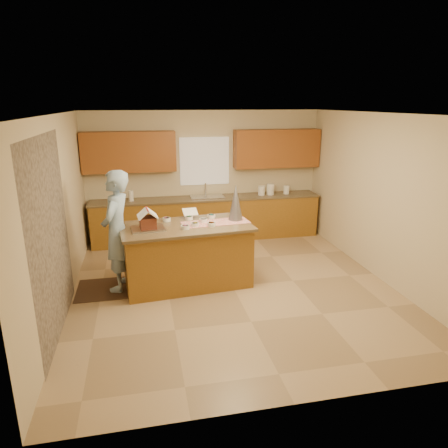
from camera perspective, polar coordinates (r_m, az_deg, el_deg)
The scene contains 28 objects.
floor at distance 6.68m, azimuth 1.20°, elevation -8.68°, with size 5.50×5.50×0.00m, color tan.
ceiling at distance 6.04m, azimuth 1.36°, elevation 15.15°, with size 5.50×5.50×0.00m, color silver.
wall_back at distance 8.87m, azimuth -2.75°, elevation 6.86°, with size 5.50×5.50×0.00m, color beige.
wall_front at distance 3.73m, azimuth 10.88°, elevation -7.54°, with size 5.50×5.50×0.00m, color beige.
wall_left at distance 6.18m, azimuth -21.96°, elevation 1.28°, with size 5.50×5.50×0.00m, color beige.
wall_right at distance 7.20m, azimuth 21.10°, elevation 3.44°, with size 5.50×5.50×0.00m, color beige.
stone_accent at distance 5.44m, azimuth -23.00°, elevation -1.91°, with size 2.50×2.50×0.00m, color gray.
window_curtain at distance 8.79m, azimuth -2.74°, elevation 8.76°, with size 1.05×0.03×1.00m, color white.
back_counter_base at distance 8.78m, azimuth -2.35°, elevation 0.67°, with size 4.80×0.60×0.88m, color #93581E.
back_counter_top at distance 8.67m, azimuth -2.39°, elevation 3.60°, with size 4.85×0.63×0.04m, color brown.
upper_cabinet_left at distance 8.51m, azimuth -13.12°, elevation 9.78°, with size 1.85×0.35×0.80m, color #90571F.
upper_cabinet_right at distance 8.99m, azimuth 7.36°, elevation 10.42°, with size 1.85×0.35×0.80m, color #90571F.
sink at distance 8.67m, azimuth -2.39°, elevation 3.53°, with size 0.70×0.45×0.12m, color silver.
faucet at distance 8.80m, azimuth -2.60°, elevation 4.87°, with size 0.03×0.03×0.28m, color silver.
island_base at distance 6.63m, azimuth -5.22°, elevation -4.48°, with size 1.95×0.97×0.95m, color #93581E.
island_top at distance 6.46m, azimuth -5.34°, elevation -0.36°, with size 2.04×1.06×0.04m, color brown.
table_runner at distance 6.57m, azimuth -1.19°, elevation 0.22°, with size 1.08×0.39×0.01m, color #A40F0B.
baking_tray at distance 6.32m, azimuth -10.54°, elevation -0.65°, with size 0.50×0.37×0.03m, color silver.
cookbook at distance 6.85m, azimuth -4.76°, elevation 1.68°, with size 0.24×0.02×0.19m, color white.
tinsel_tree at distance 6.64m, azimuth 1.64°, elevation 3.04°, with size 0.24×0.24×0.60m, color #A1A0AC.
rug at distance 6.83m, azimuth -14.54°, elevation -8.61°, with size 1.28×0.84×0.01m, color black.
boy at distance 6.48m, azimuth -14.71°, elevation -0.97°, with size 0.69×0.45×1.89m, color #92B1CF.
canister_a at distance 8.91m, azimuth 5.25°, elevation 4.70°, with size 0.15×0.15×0.20m, color white.
canister_b at distance 8.96m, azimuth 6.50°, elevation 4.85°, with size 0.16×0.16×0.24m, color white.
canister_c at distance 9.09m, azimuth 8.71°, elevation 4.76°, with size 0.13×0.13×0.18m, color white.
paper_towel at distance 8.53m, azimuth -12.87°, elevation 3.87°, with size 0.10×0.10×0.22m, color white.
gingerbread_house at distance 6.28m, azimuth -10.60°, elevation 0.46°, with size 0.32×0.33×0.31m.
candy_bowls at distance 6.55m, azimuth -4.13°, elevation 0.37°, with size 0.88×0.65×0.06m.
Camera 1 is at (-1.37, -5.88, 2.87)m, focal length 32.74 mm.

